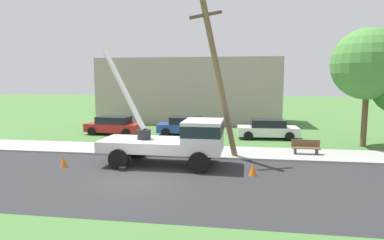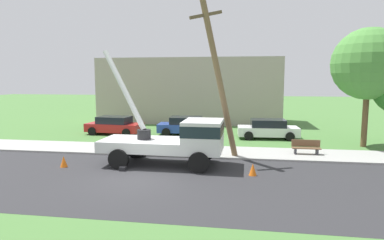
{
  "view_description": "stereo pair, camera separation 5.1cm",
  "coord_description": "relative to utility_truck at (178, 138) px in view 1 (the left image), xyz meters",
  "views": [
    {
      "loc": [
        4.52,
        -13.7,
        4.42
      ],
      "look_at": [
        2.04,
        2.81,
        2.33
      ],
      "focal_mm": 31.12,
      "sensor_mm": 36.0,
      "label": 1
    },
    {
      "loc": [
        4.57,
        -13.69,
        4.42
      ],
      "look_at": [
        2.04,
        2.81,
        2.33
      ],
      "focal_mm": 31.12,
      "sensor_mm": 36.0,
      "label": 2
    }
  ],
  "objects": [
    {
      "name": "leaning_utility_pole",
      "position": [
        1.91,
        1.73,
        3.13
      ],
      "size": [
        2.66,
        1.52,
        8.83
      ],
      "color": "brown",
      "rests_on": "ground"
    },
    {
      "name": "parked_sedan_blue",
      "position": [
        -1.17,
        9.27,
        -0.7
      ],
      "size": [
        4.5,
        2.19,
        1.42
      ],
      "color": "#263F99",
      "rests_on": "ground"
    },
    {
      "name": "roadside_tree_far",
      "position": [
        11.06,
        6.42,
        3.91
      ],
      "size": [
        4.56,
        4.56,
        7.62
      ],
      "color": "brown",
      "rests_on": "ground"
    },
    {
      "name": "traffic_cone_behind",
      "position": [
        -5.6,
        -1.24,
        -1.13
      ],
      "size": [
        0.36,
        0.36,
        0.56
      ],
      "primitive_type": "cone",
      "color": "orange",
      "rests_on": "ground"
    },
    {
      "name": "utility_truck",
      "position": [
        0.0,
        0.0,
        0.0
      ],
      "size": [
        6.76,
        3.2,
        5.98
      ],
      "color": "silver",
      "rests_on": "ground"
    },
    {
      "name": "lowrise_building_backdrop",
      "position": [
        -2.13,
        17.58,
        1.79
      ],
      "size": [
        18.0,
        6.0,
        6.4
      ],
      "primitive_type": "cube",
      "color": "#A5998C",
      "rests_on": "ground"
    },
    {
      "name": "parked_sedan_white",
      "position": [
        5.1,
        8.52,
        -0.7
      ],
      "size": [
        4.48,
        2.16,
        1.42
      ],
      "color": "silver",
      "rests_on": "ground"
    },
    {
      "name": "parked_sedan_red",
      "position": [
        -6.85,
        8.61,
        -0.7
      ],
      "size": [
        4.56,
        2.3,
        1.42
      ],
      "color": "#B21E1E",
      "rests_on": "ground"
    },
    {
      "name": "sidewalk_strip",
      "position": [
        -1.34,
        3.16,
        -1.36
      ],
      "size": [
        80.0,
        3.12,
        0.1
      ],
      "primitive_type": "cube",
      "color": "#9E9E99",
      "rests_on": "ground"
    },
    {
      "name": "park_bench",
      "position": [
        6.88,
        3.22,
        -0.95
      ],
      "size": [
        1.6,
        0.45,
        0.9
      ],
      "color": "brown",
      "rests_on": "ground"
    },
    {
      "name": "road_asphalt",
      "position": [
        -1.34,
        -2.66,
        -1.4
      ],
      "size": [
        80.0,
        8.52,
        0.01
      ],
      "primitive_type": "cube",
      "color": "#2B2B2D",
      "rests_on": "ground"
    },
    {
      "name": "ground_plane",
      "position": [
        -1.34,
        9.34,
        -1.41
      ],
      "size": [
        120.0,
        120.0,
        0.0
      ],
      "primitive_type": "plane",
      "color": "#477538"
    },
    {
      "name": "traffic_cone_ahead",
      "position": [
        3.74,
        -1.28,
        -1.13
      ],
      "size": [
        0.36,
        0.36,
        0.56
      ],
      "primitive_type": "cone",
      "color": "orange",
      "rests_on": "ground"
    }
  ]
}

